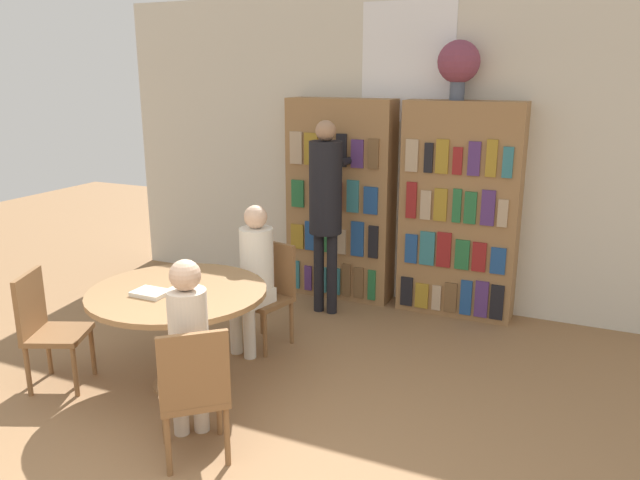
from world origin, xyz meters
The scene contains 12 objects.
wall_back centered at (0.00, 3.99, 1.51)m, with size 6.40×0.07×3.00m.
bookshelf_left centered at (-0.60, 3.79, 1.00)m, with size 1.08×0.34×2.02m.
bookshelf_right centered at (0.60, 3.79, 1.00)m, with size 1.08×0.34×2.02m.
flower_vase centered at (0.52, 3.80, 2.34)m, with size 0.38×0.38×0.52m.
reading_table centered at (-0.90, 1.49, 0.64)m, with size 1.28×1.28×0.76m.
chair_near_camera centered at (-1.80, 1.10, 0.48)m, with size 0.53×0.53×0.87m.
chair_left_side centered at (-0.69, 2.45, 0.48)m, with size 0.48×0.48×0.87m.
chair_far_side centered at (-0.26, 0.76, 0.48)m, with size 0.56×0.56×0.87m.
seated_reader_left centered at (-0.73, 2.28, 0.70)m, with size 0.34×0.40×1.23m.
seated_reader_right centered at (-0.38, 0.90, 0.69)m, with size 0.39×0.40×1.23m.
librarian_standing centered at (-0.54, 3.29, 1.14)m, with size 0.31×0.58×1.84m.
open_book_on_table centered at (-1.01, 1.33, 0.77)m, with size 0.24×0.18×0.03m.
Camera 1 is at (1.78, -1.91, 2.27)m, focal length 35.00 mm.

